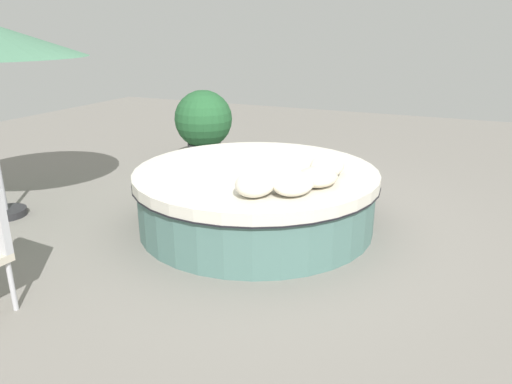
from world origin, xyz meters
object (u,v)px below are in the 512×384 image
at_px(round_bed, 256,197).
at_px(throw_pillow_0, 255,184).
at_px(throw_pillow_1, 293,184).
at_px(planter, 204,124).
at_px(throw_pillow_3, 327,166).
at_px(throw_pillow_2, 317,177).

bearing_deg(round_bed, throw_pillow_0, -156.63).
relative_size(round_bed, throw_pillow_1, 5.29).
height_order(throw_pillow_1, planter, planter).
distance_m(round_bed, throw_pillow_3, 0.87).
bearing_deg(throw_pillow_3, throw_pillow_0, 153.23).
height_order(throw_pillow_0, throw_pillow_1, throw_pillow_0).
height_order(throw_pillow_2, planter, planter).
bearing_deg(planter, throw_pillow_1, -136.19).
xyz_separation_m(throw_pillow_0, throw_pillow_1, (0.19, -0.29, -0.01)).
distance_m(throw_pillow_2, throw_pillow_3, 0.33).
bearing_deg(throw_pillow_1, throw_pillow_2, -21.44).
bearing_deg(throw_pillow_0, round_bed, 23.37).
height_order(throw_pillow_3, planter, planter).
height_order(throw_pillow_1, throw_pillow_3, throw_pillow_3).
distance_m(throw_pillow_0, planter, 3.32).
distance_m(round_bed, planter, 2.54).
relative_size(throw_pillow_0, planter, 0.36).
bearing_deg(throw_pillow_2, throw_pillow_0, 140.80).
height_order(throw_pillow_2, throw_pillow_3, throw_pillow_3).
xyz_separation_m(round_bed, throw_pillow_1, (-0.58, -0.63, 0.41)).
bearing_deg(planter, round_bed, -137.38).
xyz_separation_m(throw_pillow_2, planter, (2.11, 2.46, -0.04)).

